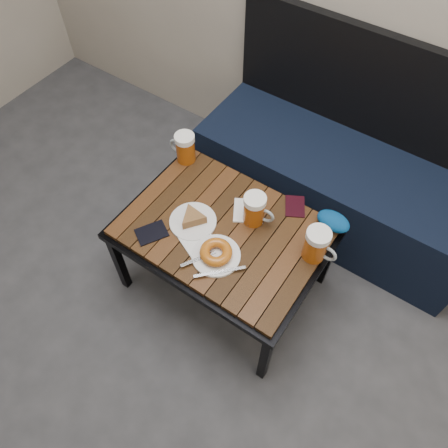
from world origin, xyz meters
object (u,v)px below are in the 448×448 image
Objects in this scene: bench at (338,180)px; passport_navy at (152,233)px; passport_burgundy at (295,206)px; knit_pouch at (333,221)px; cafe_table at (224,234)px; beer_mug_right at (317,245)px; plate_pie at (193,219)px; beer_mug_centre at (255,209)px; beer_mug_left at (185,148)px; plate_bagel at (216,254)px.

passport_navy is at bearing -118.02° from bench.
knit_pouch is at bearing -29.28° from passport_burgundy.
knit_pouch is (0.13, -0.42, 0.23)m from bench.
cafe_table is 5.95× the size of knit_pouch.
plate_pie is at bearing -160.90° from beer_mug_right.
cafe_table is at bearing -136.91° from beer_mug_centre.
passport_navy is (-0.11, -0.14, -0.02)m from plate_pie.
beer_mug_centre reaches higher than passport_navy.
beer_mug_right is at bearing 16.16° from plate_pie.
passport_navy is at bearing -151.88° from beer_mug_right.
beer_mug_left is 0.55m from plate_bagel.
plate_bagel is at bearing -138.39° from passport_burgundy.
beer_mug_left is 0.98× the size of beer_mug_centre.
knit_pouch is (0.72, 0.04, -0.04)m from beer_mug_left.
bench reaches higher than beer_mug_centre.
beer_mug_left is 0.37m from plate_pie.
plate_bagel is at bearing -68.54° from cafe_table.
beer_mug_right is at bearing -77.54° from bench.
bench is at bearing 106.84° from knit_pouch.
cafe_table is 5.83× the size of beer_mug_left.
beer_mug_centre is 0.75× the size of plate_pie.
beer_mug_left is 0.95× the size of beer_mug_right.
bench is 9.56× the size of beer_mug_centre.
beer_mug_left is at bearing 139.71° from plate_bagel.
beer_mug_centre is (0.44, -0.12, 0.00)m from beer_mug_left.
cafe_table is 0.44m from beer_mug_left.
passport_burgundy is (-0.05, -0.42, 0.20)m from bench.
bench is 0.47m from passport_burgundy.
plate_bagel is (0.05, -0.13, 0.07)m from cafe_table.
plate_pie is (-0.48, -0.14, -0.05)m from beer_mug_right.
passport_navy is 0.74m from knit_pouch.
beer_mug_centre is 0.28m from beer_mug_right.
plate_bagel is at bearing 41.98° from passport_navy.
beer_mug_right is at bearing -73.10° from passport_burgundy.
passport_navy is (0.13, -0.41, -0.07)m from beer_mug_left.
passport_navy is (-0.28, -0.06, -0.02)m from plate_bagel.
beer_mug_centre is (-0.15, -0.58, 0.27)m from bench.
cafe_table is 0.15m from plate_pie.
plate_bagel reaches higher than passport_burgundy.
plate_bagel is at bearing -25.20° from plate_pie.
passport_burgundy is (0.11, 0.16, -0.07)m from beer_mug_centre.
beer_mug_centre is 0.64× the size of plate_bagel.
passport_burgundy is at bearing 54.30° from cafe_table.
beer_mug_right is at bearing 14.03° from cafe_table.
bench reaches higher than passport_navy.
bench is 0.84m from plate_pie.
passport_burgundy is 0.18m from knit_pouch.
bench is at bearing 92.53° from passport_navy.
beer_mug_centre is 0.20m from passport_burgundy.
knit_pouch is (0.59, 0.45, 0.03)m from passport_navy.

